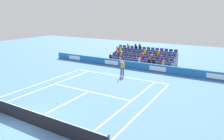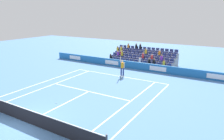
{
  "view_description": "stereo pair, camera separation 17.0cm",
  "coord_description": "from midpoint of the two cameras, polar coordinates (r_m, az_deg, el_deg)",
  "views": [
    {
      "loc": [
        -10.59,
        7.57,
        6.63
      ],
      "look_at": [
        -0.11,
        -10.19,
        1.1
      ],
      "focal_mm": 33.87,
      "sensor_mm": 36.0,
      "label": 1
    },
    {
      "loc": [
        -10.74,
        7.49,
        6.63
      ],
      "look_at": [
        -0.11,
        -10.19,
        1.1
      ],
      "focal_mm": 33.87,
      "sensor_mm": 36.0,
      "label": 2
    }
  ],
  "objects": [
    {
      "name": "line_centre_service",
      "position": [
        16.52,
        -12.8,
        -9.04
      ],
      "size": [
        0.1,
        6.4,
        0.01
      ],
      "primitive_type": "cube",
      "color": "white",
      "rests_on": "ground"
    },
    {
      "name": "loose_tennis_ball",
      "position": [
        16.81,
        -14.59,
        -8.6
      ],
      "size": [
        0.07,
        0.07,
        0.07
      ],
      "primitive_type": "sphere",
      "color": "#D1E533",
      "rests_on": "ground"
    },
    {
      "name": "ground_plane",
      "position": [
        14.64,
        -21.65,
        -13.06
      ],
      "size": [
        80.0,
        80.0,
        0.0
      ],
      "primitive_type": "plane",
      "color": "#4C7AB2"
    },
    {
      "name": "sponsor_barrier",
      "position": [
        26.19,
        6.07,
        1.29
      ],
      "size": [
        24.92,
        0.22,
        0.91
      ],
      "color": "#1E66AD",
      "rests_on": "ground"
    },
    {
      "name": "line_baseline",
      "position": [
        23.12,
        2.14,
        -1.66
      ],
      "size": [
        10.97,
        0.1,
        0.01
      ],
      "primitive_type": "cube",
      "color": "white",
      "rests_on": "ground"
    },
    {
      "name": "line_service",
      "position": [
        18.75,
        -6.04,
        -5.77
      ],
      "size": [
        8.23,
        0.1,
        0.01
      ],
      "primitive_type": "cube",
      "color": "white",
      "rests_on": "ground"
    },
    {
      "name": "line_singles_sideline_left",
      "position": [
        21.07,
        -15.81,
        -3.91
      ],
      "size": [
        0.1,
        11.89,
        0.01
      ],
      "primitive_type": "cube",
      "color": "white",
      "rests_on": "ground"
    },
    {
      "name": "tennis_net",
      "position": [
        14.43,
        -21.84,
        -11.33
      ],
      "size": [
        11.97,
        0.1,
        1.07
      ],
      "color": "#33383D",
      "rests_on": "ground"
    },
    {
      "name": "line_doubles_sideline_left",
      "position": [
        22.05,
        -18.26,
        -3.26
      ],
      "size": [
        0.1,
        11.89,
        0.01
      ],
      "primitive_type": "cube",
      "color": "white",
      "rests_on": "ground"
    },
    {
      "name": "tennis_player",
      "position": [
        23.02,
        2.99,
        0.81
      ],
      "size": [
        0.53,
        0.39,
        2.85
      ],
      "color": "navy",
      "rests_on": "ground"
    },
    {
      "name": "line_doubles_sideline_right",
      "position": [
        15.88,
        9.2,
        -9.85
      ],
      "size": [
        0.1,
        11.89,
        0.01
      ],
      "primitive_type": "cube",
      "color": "white",
      "rests_on": "ground"
    },
    {
      "name": "line_centre_mark",
      "position": [
        23.04,
        2.02,
        -1.72
      ],
      "size": [
        0.1,
        0.2,
        0.01
      ],
      "primitive_type": "cube",
      "color": "white",
      "rests_on": "ground"
    },
    {
      "name": "line_singles_sideline_right",
      "position": [
        16.38,
        4.71,
        -8.9
      ],
      "size": [
        0.1,
        11.89,
        0.01
      ],
      "primitive_type": "cube",
      "color": "white",
      "rests_on": "ground"
    },
    {
      "name": "stadium_stand",
      "position": [
        28.77,
        8.55,
        2.91
      ],
      "size": [
        8.68,
        3.8,
        2.63
      ],
      "color": "gray",
      "rests_on": "ground"
    }
  ]
}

